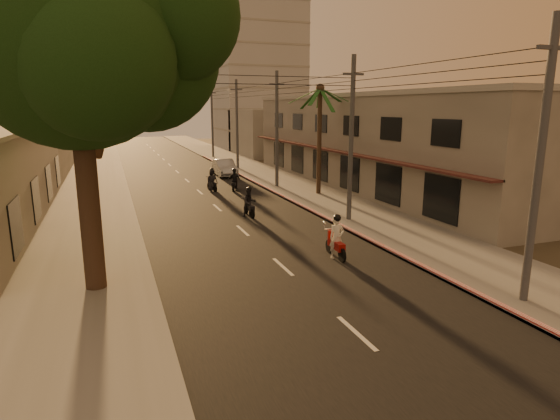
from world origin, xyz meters
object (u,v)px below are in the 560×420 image
at_px(scooter_mid_a, 249,203).
at_px(broadleaf_tree, 87,37).
at_px(scooter_red, 336,239).
at_px(scooter_mid_b, 234,180).
at_px(parked_car, 224,168).
at_px(palm_tree, 320,95).
at_px(scooter_far_a, 212,181).

bearing_deg(scooter_mid_a, broadleaf_tree, -133.26).
height_order(broadleaf_tree, scooter_red, broadleaf_tree).
xyz_separation_m(scooter_mid_b, parked_car, (1.14, 8.00, -0.02)).
height_order(palm_tree, scooter_red, palm_tree).
height_order(scooter_red, scooter_mid_a, scooter_red).
height_order(palm_tree, parked_car, palm_tree).
bearing_deg(palm_tree, broadleaf_tree, -136.52).
bearing_deg(scooter_mid_b, scooter_far_a, -169.44).
bearing_deg(scooter_mid_b, palm_tree, -10.68).
distance_m(scooter_mid_a, scooter_far_a, 9.13).
height_order(scooter_red, scooter_far_a, scooter_red).
xyz_separation_m(scooter_mid_a, parked_car, (2.51, 16.72, -0.03)).
height_order(palm_tree, scooter_mid_a, palm_tree).
bearing_deg(broadleaf_tree, scooter_red, 1.11).
distance_m(scooter_red, scooter_mid_a, 8.82).
bearing_deg(scooter_red, scooter_mid_b, 92.58).
distance_m(broadleaf_tree, scooter_mid_a, 14.16).
bearing_deg(scooter_mid_a, scooter_red, -83.55).
bearing_deg(broadleaf_tree, scooter_mid_b, 62.28).
xyz_separation_m(broadleaf_tree, scooter_mid_a, (7.89, 8.91, -7.67)).
height_order(scooter_mid_a, parked_car, scooter_mid_a).
distance_m(broadleaf_tree, scooter_red, 11.92).
xyz_separation_m(palm_tree, scooter_mid_a, (-6.72, -4.94, -6.35)).
bearing_deg(scooter_red, scooter_far_a, 97.85).
bearing_deg(broadleaf_tree, scooter_far_a, 67.09).
relative_size(scooter_mid_a, parked_car, 0.39).
xyz_separation_m(scooter_red, parked_car, (1.26, 25.45, -0.07)).
bearing_deg(parked_car, scooter_far_a, -108.94).
bearing_deg(scooter_red, parked_car, 90.14).
height_order(broadleaf_tree, scooter_mid_a, broadleaf_tree).
relative_size(palm_tree, scooter_far_a, 4.56).
distance_m(broadleaf_tree, parked_car, 28.71).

